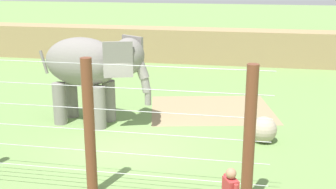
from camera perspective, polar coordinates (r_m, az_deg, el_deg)
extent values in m
plane|color=#6B8E4C|center=(14.31, -5.39, -6.85)|extent=(120.00, 120.00, 0.00)
cube|color=#937F5B|center=(18.05, 5.66, -1.94)|extent=(5.58, 4.85, 0.01)
cube|color=#997F56|center=(27.14, 2.59, 6.39)|extent=(36.00, 1.80, 2.02)
cylinder|color=gray|center=(16.61, -7.65, -0.81)|extent=(0.49, 0.49, 1.55)
cylinder|color=gray|center=(15.88, -8.93, -1.66)|extent=(0.49, 0.49, 1.55)
cylinder|color=gray|center=(17.32, -12.41, -0.35)|extent=(0.49, 0.49, 1.55)
cylinder|color=gray|center=(16.62, -13.84, -1.14)|extent=(0.49, 0.49, 1.55)
ellipsoid|color=gray|center=(16.22, -11.02, 4.18)|extent=(3.03, 1.87, 1.77)
ellipsoid|color=gray|center=(15.39, -5.13, 4.97)|extent=(1.23, 1.33, 1.28)
cube|color=gray|center=(16.04, -4.60, 5.43)|extent=(0.91, 0.62, 1.22)
cube|color=gray|center=(14.84, -6.49, 4.51)|extent=(0.98, 0.42, 1.22)
cylinder|color=gray|center=(15.32, -3.44, 3.20)|extent=(0.58, 0.41, 0.69)
cylinder|color=gray|center=(15.39, -2.94, 1.40)|extent=(0.42, 0.33, 0.65)
cylinder|color=gray|center=(15.48, -2.61, -0.25)|extent=(0.25, 0.25, 0.61)
cylinder|color=gray|center=(17.05, -15.78, 4.06)|extent=(0.35, 0.15, 0.88)
sphere|color=tan|center=(14.88, 12.28, -4.45)|extent=(0.87, 0.87, 0.87)
cylinder|color=brown|center=(10.97, -10.13, -4.38)|extent=(0.27, 0.27, 3.54)
cylinder|color=brown|center=(10.30, 10.46, -5.76)|extent=(0.27, 0.27, 3.54)
cylinder|color=#B7B7BC|center=(11.40, -9.75, -9.73)|extent=(8.66, 0.02, 0.02)
cylinder|color=#B7B7BC|center=(11.17, -9.88, -7.18)|extent=(8.66, 0.02, 0.02)
cylinder|color=#B7B7BC|center=(10.97, -10.02, -4.53)|extent=(8.66, 0.02, 0.02)
cylinder|color=#B7B7BC|center=(10.79, -10.16, -1.79)|extent=(8.66, 0.02, 0.02)
cylinder|color=#B7B7BC|center=(10.64, -10.30, 1.04)|extent=(8.66, 0.02, 0.02)
cylinder|color=#B7B7BC|center=(10.51, -10.45, 3.95)|extent=(8.66, 0.02, 0.02)
sphere|color=#A87A5B|center=(9.12, 8.17, -10.07)|extent=(0.22, 0.22, 0.22)
cylinder|color=#B23333|center=(9.49, 7.42, -11.65)|extent=(0.12, 0.12, 0.54)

